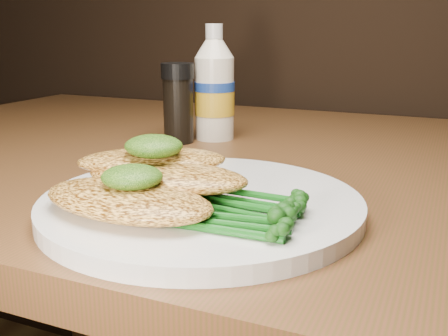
% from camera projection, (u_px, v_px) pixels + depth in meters
% --- Properties ---
extents(plate, '(0.30, 0.30, 0.02)m').
position_uv_depth(plate, '(201.00, 204.00, 0.50)').
color(plate, white).
rests_on(plate, dining_table).
extents(chicken_front, '(0.17, 0.10, 0.03)m').
position_uv_depth(chicken_front, '(127.00, 200.00, 0.44)').
color(chicken_front, '#FAB74F').
rests_on(chicken_front, plate).
extents(chicken_mid, '(0.16, 0.09, 0.02)m').
position_uv_depth(chicken_mid, '(167.00, 177.00, 0.48)').
color(chicken_mid, '#FAB74F').
rests_on(chicken_mid, plate).
extents(chicken_back, '(0.16, 0.13, 0.02)m').
position_uv_depth(chicken_back, '(152.00, 161.00, 0.51)').
color(chicken_back, '#FAB74F').
rests_on(chicken_back, plate).
extents(pesto_front, '(0.06, 0.06, 0.02)m').
position_uv_depth(pesto_front, '(132.00, 177.00, 0.44)').
color(pesto_front, black).
rests_on(pesto_front, chicken_front).
extents(pesto_back, '(0.06, 0.06, 0.02)m').
position_uv_depth(pesto_back, '(154.00, 146.00, 0.49)').
color(pesto_back, black).
rests_on(pesto_back, chicken_back).
extents(broccolini_bundle, '(0.18, 0.16, 0.02)m').
position_uv_depth(broccolini_bundle, '(228.00, 204.00, 0.44)').
color(broccolini_bundle, '#135815').
rests_on(broccolini_bundle, plate).
extents(mayo_bottle, '(0.08, 0.08, 0.17)m').
position_uv_depth(mayo_bottle, '(214.00, 83.00, 0.80)').
color(mayo_bottle, white).
rests_on(mayo_bottle, dining_table).
extents(pepper_grinder, '(0.05, 0.05, 0.12)m').
position_uv_depth(pepper_grinder, '(178.00, 103.00, 0.78)').
color(pepper_grinder, black).
rests_on(pepper_grinder, dining_table).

